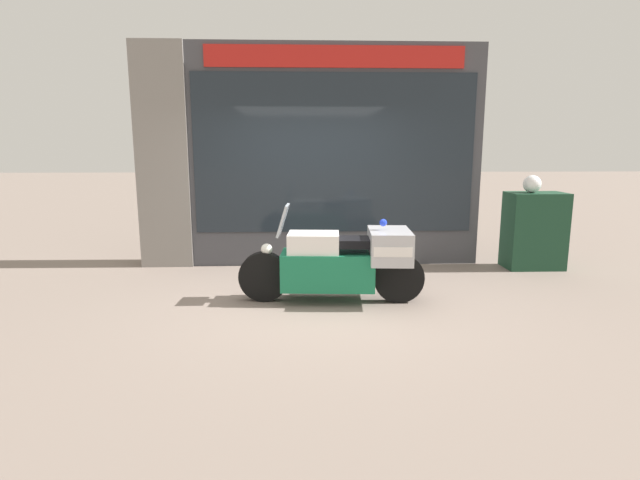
# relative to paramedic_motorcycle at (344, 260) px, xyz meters

# --- Properties ---
(ground_plane) EXTENTS (60.00, 60.00, 0.00)m
(ground_plane) POSITION_rel_paramedic_motorcycle_xyz_m (-0.35, 0.10, -0.52)
(ground_plane) COLOR gray
(shop_building) EXTENTS (5.34, 0.55, 3.41)m
(shop_building) POSITION_rel_paramedic_motorcycle_xyz_m (-0.71, 2.09, 1.20)
(shop_building) COLOR #424247
(shop_building) RESTS_ON ground
(window_display) EXTENTS (4.09, 0.30, 2.09)m
(window_display) POSITION_rel_paramedic_motorcycle_xyz_m (-0.03, 2.13, -0.03)
(window_display) COLOR slate
(window_display) RESTS_ON ground
(paramedic_motorcycle) EXTENTS (2.26, 0.78, 1.20)m
(paramedic_motorcycle) POSITION_rel_paramedic_motorcycle_xyz_m (0.00, 0.00, 0.00)
(paramedic_motorcycle) COLOR black
(paramedic_motorcycle) RESTS_ON ground
(utility_cabinet) EXTENTS (0.86, 0.53, 1.18)m
(utility_cabinet) POSITION_rel_paramedic_motorcycle_xyz_m (3.10, 1.59, 0.07)
(utility_cabinet) COLOR #193D28
(utility_cabinet) RESTS_ON ground
(white_helmet) EXTENTS (0.27, 0.27, 0.27)m
(white_helmet) POSITION_rel_paramedic_motorcycle_xyz_m (3.00, 1.57, 0.79)
(white_helmet) COLOR white
(white_helmet) RESTS_ON utility_cabinet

